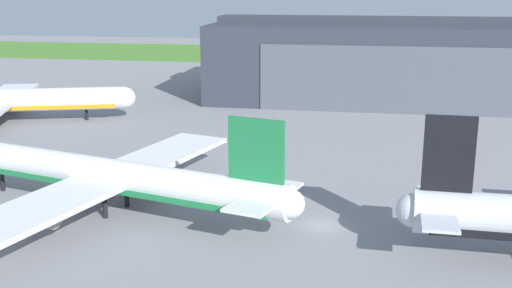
{
  "coord_description": "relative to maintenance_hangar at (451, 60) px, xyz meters",
  "views": [
    {
      "loc": [
        3.74,
        -61.67,
        24.89
      ],
      "look_at": [
        -9.9,
        17.74,
        3.96
      ],
      "focal_mm": 43.72,
      "sensor_mm": 36.0,
      "label": 1
    }
  ],
  "objects": [
    {
      "name": "maintenance_hangar",
      "position": [
        0.0,
        0.0,
        0.0
      ],
      "size": [
        102.93,
        39.78,
        17.58
      ],
      "color": "#2D333D",
      "rests_on": "ground_plane"
    },
    {
      "name": "grass_field_strip",
      "position": [
        -22.75,
        80.21,
        -8.29
      ],
      "size": [
        440.0,
        56.0,
        0.08
      ],
      "primitive_type": "cube",
      "color": "#4C842E",
      "rests_on": "ground_plane"
    },
    {
      "name": "airliner_near_right",
      "position": [
        -47.04,
        -79.76,
        -4.25
      ],
      "size": [
        47.02,
        42.63,
        12.33
      ],
      "color": "white",
      "rests_on": "ground_plane"
    },
    {
      "name": "ground_plane",
      "position": [
        -22.75,
        -80.45,
        -8.33
      ],
      "size": [
        440.0,
        440.0,
        0.0
      ],
      "primitive_type": "plane",
      "color": "gray"
    },
    {
      "name": "airliner_far_left",
      "position": [
        -84.05,
        -39.87,
        -4.48
      ],
      "size": [
        46.46,
        42.74,
        13.18
      ],
      "color": "silver",
      "rests_on": "ground_plane"
    }
  ]
}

